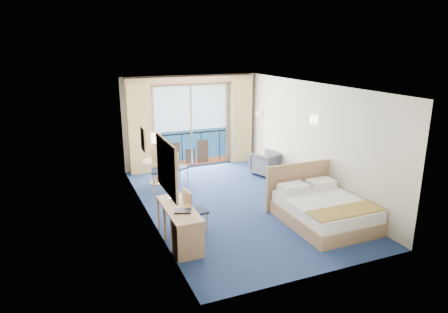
% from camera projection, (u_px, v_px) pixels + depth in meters
% --- Properties ---
extents(floor, '(6.50, 6.50, 0.00)m').
position_uv_depth(floor, '(235.00, 203.00, 9.28)').
color(floor, navy).
rests_on(floor, ground).
extents(room_walls, '(4.04, 6.54, 2.72)m').
position_uv_depth(room_walls, '(236.00, 128.00, 8.79)').
color(room_walls, beige).
rests_on(room_walls, ground).
extents(balcony_door, '(2.36, 0.03, 2.52)m').
position_uv_depth(balcony_door, '(191.00, 128.00, 11.82)').
color(balcony_door, navy).
rests_on(balcony_door, room_walls).
extents(curtain_left, '(0.65, 0.22, 2.55)m').
position_uv_depth(curtain_left, '(140.00, 129.00, 11.08)').
color(curtain_left, '#D0B973').
rests_on(curtain_left, room_walls).
extents(curtain_right, '(0.65, 0.22, 2.55)m').
position_uv_depth(curtain_right, '(241.00, 121.00, 12.23)').
color(curtain_right, '#D0B973').
rests_on(curtain_right, room_walls).
extents(pelmet, '(3.80, 0.25, 0.18)m').
position_uv_depth(pelmet, '(191.00, 80.00, 11.32)').
color(pelmet, tan).
rests_on(pelmet, room_walls).
extents(mirror, '(0.05, 1.25, 0.95)m').
position_uv_depth(mirror, '(167.00, 167.00, 6.79)').
color(mirror, tan).
rests_on(mirror, room_walls).
extents(wall_print, '(0.04, 0.42, 0.52)m').
position_uv_depth(wall_print, '(143.00, 139.00, 8.51)').
color(wall_print, tan).
rests_on(wall_print, room_walls).
extents(sconce_left, '(0.18, 0.18, 0.18)m').
position_uv_depth(sconce_left, '(155.00, 138.00, 7.52)').
color(sconce_left, '#FFDEB2').
rests_on(sconce_left, room_walls).
extents(sconce_right, '(0.18, 0.18, 0.18)m').
position_uv_depth(sconce_right, '(314.00, 120.00, 9.36)').
color(sconce_right, '#FFDEB2').
rests_on(sconce_right, room_walls).
extents(bed, '(1.65, 1.96, 1.04)m').
position_uv_depth(bed, '(323.00, 209.00, 8.19)').
color(bed, tan).
rests_on(bed, ground).
extents(nightstand, '(0.44, 0.42, 0.57)m').
position_uv_depth(nightstand, '(304.00, 183.00, 9.71)').
color(nightstand, '#A47A56').
rests_on(nightstand, ground).
extents(phone, '(0.20, 0.17, 0.08)m').
position_uv_depth(phone, '(305.00, 171.00, 9.58)').
color(phone, silver).
rests_on(phone, nightstand).
extents(armchair, '(0.92, 0.93, 0.66)m').
position_uv_depth(armchair, '(266.00, 163.00, 11.19)').
color(armchair, '#4A515A').
rests_on(armchair, ground).
extents(floor_lamp, '(0.22, 0.22, 1.62)m').
position_uv_depth(floor_lamp, '(258.00, 125.00, 11.90)').
color(floor_lamp, silver).
rests_on(floor_lamp, ground).
extents(desk, '(0.50, 1.47, 0.69)m').
position_uv_depth(desk, '(186.00, 232.00, 7.00)').
color(desk, tan).
rests_on(desk, ground).
extents(desk_chair, '(0.43, 0.42, 0.89)m').
position_uv_depth(desk_chair, '(192.00, 208.00, 7.70)').
color(desk_chair, '#1C2A43').
rests_on(desk_chair, ground).
extents(folder, '(0.35, 0.31, 0.03)m').
position_uv_depth(folder, '(183.00, 211.00, 7.09)').
color(folder, black).
rests_on(folder, desk).
extents(desk_lamp, '(0.13, 0.13, 0.48)m').
position_uv_depth(desk_lamp, '(171.00, 182.00, 7.54)').
color(desk_lamp, silver).
rests_on(desk_lamp, desk).
extents(round_table, '(0.71, 0.71, 0.63)m').
position_uv_depth(round_table, '(156.00, 166.00, 10.45)').
color(round_table, tan).
rests_on(round_table, ground).
extents(table_chair_a, '(0.51, 0.51, 0.88)m').
position_uv_depth(table_chair_a, '(177.00, 165.00, 10.43)').
color(table_chair_a, '#1C2A43').
rests_on(table_chair_a, ground).
extents(table_chair_b, '(0.56, 0.57, 1.07)m').
position_uv_depth(table_chair_b, '(161.00, 166.00, 10.00)').
color(table_chair_b, '#1C2A43').
rests_on(table_chair_b, ground).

